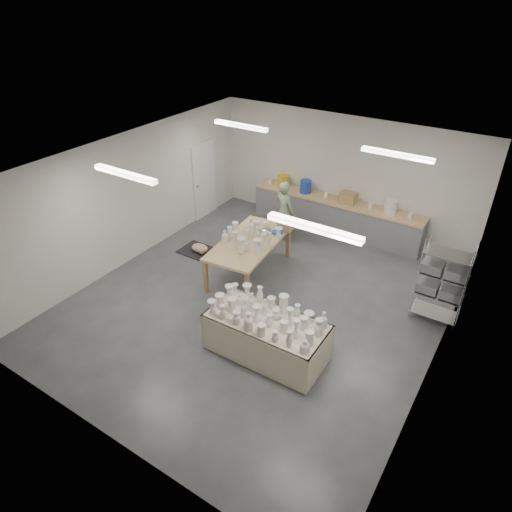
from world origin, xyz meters
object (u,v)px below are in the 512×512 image
Objects in this scene: red_stool at (289,224)px; work_table at (253,240)px; drying_table at (266,334)px; potter at (284,211)px.

work_table is at bearing -84.34° from red_stool.
potter is at bearing 114.97° from drying_table.
potter reaches higher than work_table.
potter is at bearing 90.38° from work_table.
potter is (-1.83, 3.82, 0.36)m from drying_table.
potter is (-0.20, 1.74, -0.07)m from work_table.
drying_table is at bearing 130.31° from potter.
work_table is 1.75m from potter.
drying_table is at bearing -65.90° from red_stool.
work_table reaches higher than red_stool.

